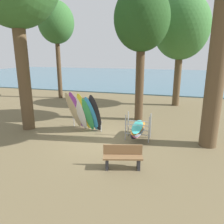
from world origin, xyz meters
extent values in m
plane|color=brown|center=(0.00, 0.00, 0.00)|extent=(80.00, 80.00, 0.00)
cube|color=#477084|center=(0.00, 30.13, 0.05)|extent=(80.00, 36.00, 0.10)
cylinder|color=brown|center=(-4.28, 0.46, 3.14)|extent=(0.64, 0.64, 6.28)
cylinder|color=brown|center=(4.87, 0.72, 3.71)|extent=(0.74, 0.74, 7.42)
cylinder|color=#4C3823|center=(1.25, 3.75, 2.44)|extent=(0.50, 0.50, 4.88)
ellipsoid|color=#234C1E|center=(1.25, 3.75, 5.86)|extent=(3.12, 3.12, 3.58)
cylinder|color=brown|center=(3.43, 8.44, 2.29)|extent=(0.53, 0.53, 4.58)
ellipsoid|color=#387033|center=(3.43, 8.44, 5.87)|extent=(4.08, 4.08, 4.70)
cylinder|color=#4C3823|center=(-6.87, 8.62, 2.79)|extent=(0.39, 0.39, 5.59)
ellipsoid|color=#33662D|center=(-6.87, 8.62, 6.56)|extent=(3.08, 3.08, 3.54)
ellipsoid|color=#C6B289|center=(-1.82, 1.02, 1.05)|extent=(0.77, 1.14, 2.10)
ellipsoid|color=purple|center=(-1.60, 0.98, 1.08)|extent=(0.69, 1.17, 2.16)
ellipsoid|color=white|center=(-1.38, 0.94, 0.96)|extent=(0.71, 0.88, 1.91)
ellipsoid|color=yellow|center=(-1.16, 0.90, 1.06)|extent=(0.71, 1.04, 2.11)
ellipsoid|color=#339E56|center=(-0.94, 0.87, 0.93)|extent=(0.73, 0.90, 1.87)
ellipsoid|color=#2D8ED1|center=(-0.71, 0.83, 0.99)|extent=(0.76, 1.03, 1.97)
ellipsoid|color=black|center=(-0.49, 0.79, 1.05)|extent=(0.65, 0.94, 2.09)
cylinder|color=#9EA0A5|center=(-2.04, 1.46, 0.28)|extent=(0.04, 0.04, 0.55)
cylinder|color=#9EA0A5|center=(-0.28, 1.03, 0.28)|extent=(0.04, 0.04, 0.55)
cylinder|color=#9EA0A5|center=(-1.16, 1.24, 0.55)|extent=(1.93, 0.50, 0.04)
cylinder|color=#9EA0A5|center=(1.20, 0.29, 0.62)|extent=(0.05, 0.05, 1.25)
cylinder|color=#9EA0A5|center=(2.30, 0.29, 0.62)|extent=(0.05, 0.05, 1.25)
cylinder|color=#9EA0A5|center=(1.20, 0.89, 0.62)|extent=(0.05, 0.05, 1.25)
cylinder|color=#9EA0A5|center=(2.30, 0.89, 0.62)|extent=(0.05, 0.05, 1.25)
cylinder|color=#9EA0A5|center=(1.75, 0.29, 0.35)|extent=(1.10, 0.04, 0.04)
cylinder|color=#9EA0A5|center=(1.75, 0.29, 0.80)|extent=(1.10, 0.04, 0.04)
cylinder|color=#9EA0A5|center=(1.75, 0.89, 0.35)|extent=(1.10, 0.04, 0.04)
cylinder|color=#9EA0A5|center=(1.75, 0.89, 0.80)|extent=(1.10, 0.04, 0.04)
ellipsoid|color=black|center=(1.73, 0.59, 0.40)|extent=(0.58, 2.12, 0.06)
ellipsoid|color=pink|center=(1.72, 0.59, 0.46)|extent=(0.66, 2.13, 0.06)
ellipsoid|color=gray|center=(1.79, 0.59, 0.52)|extent=(0.57, 2.12, 0.06)
ellipsoid|color=orange|center=(1.76, 0.59, 0.58)|extent=(0.63, 2.13, 0.06)
ellipsoid|color=#38B2AD|center=(1.72, 0.59, 0.64)|extent=(0.63, 2.13, 0.06)
cube|color=#2D2D33|center=(1.16, -2.48, 0.21)|extent=(0.18, 0.34, 0.42)
cube|color=#2D2D33|center=(2.24, -2.19, 0.21)|extent=(0.18, 0.34, 0.42)
cube|color=olive|center=(1.70, -2.34, 0.45)|extent=(1.46, 0.75, 0.06)
cube|color=olive|center=(1.65, -2.16, 0.67)|extent=(1.37, 0.42, 0.36)
camera|label=1|loc=(3.28, -9.13, 3.99)|focal=34.75mm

